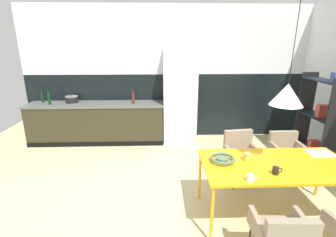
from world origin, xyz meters
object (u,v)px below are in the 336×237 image
object	(u,v)px
open_book	(320,153)
bottle_vinegar_dark	(42,97)
cooking_pot	(72,99)
pendant_lamp_over_table_near	(287,94)
mug_tall_blue	(247,157)
mug_glass_clear	(276,171)
bottle_wine_green	(49,98)
refrigerator_column	(180,96)
armchair_facing_counter	(286,149)
armchair_near_window	(283,233)
mug_short_terracotta	(250,178)
bottle_spice_small	(133,98)
open_shelf_unit	(319,118)
dining_table	(277,167)
fruit_bowl	(222,159)
armchair_by_stool	(240,150)

from	to	relation	value
open_book	bottle_vinegar_dark	xyz separation A→B (m)	(-4.68, 2.50, 0.24)
cooking_pot	pendant_lamp_over_table_near	bearing A→B (deg)	-39.20
mug_tall_blue	mug_glass_clear	bearing A→B (deg)	-59.21
mug_tall_blue	bottle_wine_green	world-z (taller)	bottle_wine_green
refrigerator_column	armchair_facing_counter	world-z (taller)	refrigerator_column
refrigerator_column	open_book	bearing A→B (deg)	-54.78
refrigerator_column	armchair_near_window	xyz separation A→B (m)	(0.68, -3.46, -0.53)
armchair_facing_counter	mug_short_terracotta	distance (m)	1.75
bottle_wine_green	bottle_spice_small	distance (m)	1.78
armchair_near_window	open_shelf_unit	size ratio (longest dim) A/B	0.43
open_book	open_shelf_unit	size ratio (longest dim) A/B	0.19
dining_table	bottle_spice_small	bearing A→B (deg)	127.51
refrigerator_column	fruit_bowl	xyz separation A→B (m)	(0.32, -2.55, -0.23)
mug_short_terracotta	bottle_vinegar_dark	bearing A→B (deg)	138.26
mug_short_terracotta	pendant_lamp_over_table_near	size ratio (longest dim) A/B	0.08
dining_table	fruit_bowl	size ratio (longest dim) A/B	5.91
armchair_near_window	pendant_lamp_over_table_near	bearing A→B (deg)	73.45
armchair_facing_counter	armchair_near_window	bearing A→B (deg)	62.09
armchair_facing_counter	mug_short_terracotta	world-z (taller)	mug_short_terracotta
fruit_bowl	open_shelf_unit	size ratio (longest dim) A/B	0.18
open_shelf_unit	bottle_spice_small	bearing A→B (deg)	-108.47
mug_short_terracotta	armchair_by_stool	bearing A→B (deg)	75.65
refrigerator_column	bottle_wine_green	size ratio (longest dim) A/B	6.06
dining_table	pendant_lamp_over_table_near	xyz separation A→B (m)	(0.00, 0.00, 0.89)
bottle_vinegar_dark	bottle_spice_small	xyz separation A→B (m)	(2.01, -0.18, 0.00)
cooking_pot	armchair_by_stool	bearing A→B (deg)	-29.69
armchair_near_window	mug_short_terracotta	distance (m)	0.57
mug_glass_clear	bottle_spice_small	world-z (taller)	bottle_spice_small
fruit_bowl	bottle_wine_green	size ratio (longest dim) A/B	0.90
armchair_near_window	bottle_wine_green	world-z (taller)	bottle_wine_green
armchair_by_stool	pendant_lamp_over_table_near	bearing A→B (deg)	92.02
mug_short_terracotta	bottle_vinegar_dark	xyz separation A→B (m)	(-3.52, 3.14, 0.21)
open_book	cooking_pot	bearing A→B (deg)	148.51
armchair_facing_counter	armchair_near_window	xyz separation A→B (m)	(-0.92, -1.79, -0.02)
armchair_near_window	mug_short_terracotta	bearing A→B (deg)	113.36
armchair_facing_counter	bottle_vinegar_dark	distance (m)	4.98
mug_tall_blue	bottle_wine_green	xyz separation A→B (m)	(-3.43, 2.47, 0.23)
mug_tall_blue	refrigerator_column	bearing A→B (deg)	104.29
armchair_near_window	mug_short_terracotta	size ratio (longest dim) A/B	6.49
refrigerator_column	pendant_lamp_over_table_near	distance (m)	2.85
bottle_wine_green	open_shelf_unit	xyz separation A→B (m)	(5.17, -1.12, -0.16)
mug_glass_clear	bottle_wine_green	bearing A→B (deg)	142.27
armchair_by_stool	bottle_vinegar_dark	distance (m)	4.30
open_book	armchair_near_window	bearing A→B (deg)	-132.06
refrigerator_column	pendant_lamp_over_table_near	world-z (taller)	pendant_lamp_over_table_near
dining_table	bottle_wine_green	world-z (taller)	bottle_wine_green
armchair_by_stool	armchair_near_window	bearing A→B (deg)	77.96
armchair_facing_counter	open_shelf_unit	world-z (taller)	open_shelf_unit
pendant_lamp_over_table_near	fruit_bowl	bearing A→B (deg)	173.82
cooking_pot	pendant_lamp_over_table_near	size ratio (longest dim) A/B	0.19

